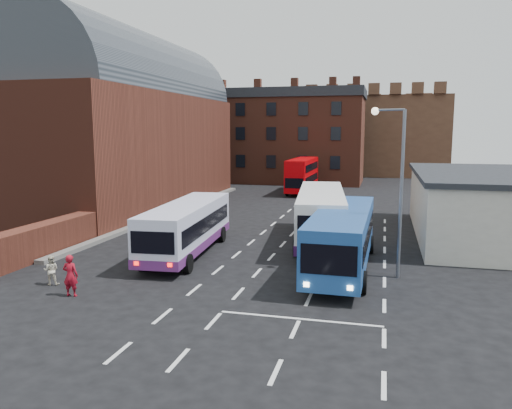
% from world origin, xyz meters
% --- Properties ---
extents(ground, '(180.00, 180.00, 0.00)m').
position_xyz_m(ground, '(0.00, 0.00, 0.00)').
color(ground, black).
extents(railway_station, '(12.00, 28.00, 16.00)m').
position_xyz_m(railway_station, '(-15.50, 21.00, 7.64)').
color(railway_station, '#602B1E').
rests_on(railway_station, ground).
extents(forecourt_wall, '(1.20, 10.00, 1.80)m').
position_xyz_m(forecourt_wall, '(-10.20, 2.00, 0.90)').
color(forecourt_wall, '#602B1E').
rests_on(forecourt_wall, ground).
extents(cream_building, '(10.40, 16.40, 4.25)m').
position_xyz_m(cream_building, '(15.00, 14.00, 2.16)').
color(cream_building, beige).
rests_on(cream_building, ground).
extents(brick_terrace, '(22.00, 10.00, 11.00)m').
position_xyz_m(brick_terrace, '(-6.00, 46.00, 5.50)').
color(brick_terrace, brown).
rests_on(brick_terrace, ground).
extents(castle_keep, '(22.00, 22.00, 12.00)m').
position_xyz_m(castle_keep, '(6.00, 66.00, 6.00)').
color(castle_keep, brown).
rests_on(castle_keep, ground).
extents(bus_white_outbound, '(3.27, 10.57, 2.84)m').
position_xyz_m(bus_white_outbound, '(-2.70, 5.15, 1.68)').
color(bus_white_outbound, silver).
rests_on(bus_white_outbound, ground).
extents(bus_white_inbound, '(4.04, 11.92, 3.19)m').
position_xyz_m(bus_white_inbound, '(4.14, 9.94, 1.88)').
color(bus_white_inbound, white).
rests_on(bus_white_inbound, ground).
extents(bus_blue, '(2.90, 11.01, 2.99)m').
position_xyz_m(bus_blue, '(5.93, 4.02, 1.77)').
color(bus_blue, '#1F4C95').
rests_on(bus_blue, ground).
extents(bus_red_double, '(2.48, 9.47, 3.78)m').
position_xyz_m(bus_red_double, '(-0.96, 34.29, 2.01)').
color(bus_red_double, '#CB0005').
rests_on(bus_red_double, ground).
extents(street_lamp, '(1.56, 0.64, 7.91)m').
position_xyz_m(street_lamp, '(8.34, 3.39, 4.77)').
color(street_lamp, slate).
rests_on(street_lamp, ground).
extents(pedestrian_red, '(0.68, 0.48, 1.77)m').
position_xyz_m(pedestrian_red, '(-4.67, -2.83, 0.89)').
color(pedestrian_red, maroon).
rests_on(pedestrian_red, ground).
extents(pedestrian_beige, '(0.79, 0.71, 1.34)m').
position_xyz_m(pedestrian_beige, '(-6.44, -1.70, 0.67)').
color(pedestrian_beige, beige).
rests_on(pedestrian_beige, ground).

